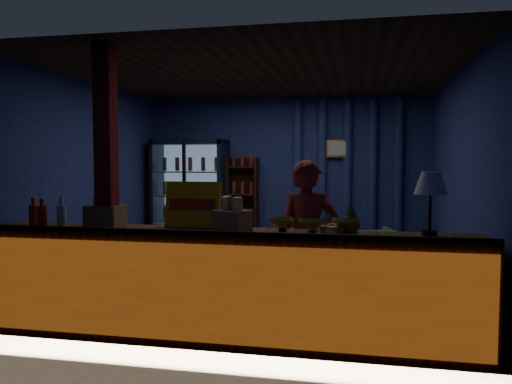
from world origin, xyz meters
The scene contains 19 objects.
ground centered at (0.00, 0.00, 0.00)m, with size 4.60×4.60×0.00m, color #515154.
room_walls centered at (0.00, 0.00, 1.57)m, with size 4.60×4.60×4.60m.
counter centered at (0.00, -1.91, 0.48)m, with size 4.40×0.57×0.99m.
support_post centered at (-1.05, -1.90, 1.30)m, with size 0.16×0.16×2.60m, color maroon.
beverage_cooler centered at (-1.55, 1.92, 0.93)m, with size 1.20×0.62×1.90m.
bottle_shelf centered at (-0.70, 2.06, 0.79)m, with size 0.50×0.28×1.60m.
curtain_folds centered at (1.00, 2.14, 1.30)m, with size 1.74×0.14×2.50m.
framed_picture centered at (0.85, 2.10, 1.75)m, with size 0.36×0.04×0.28m.
shopkeeper centered at (0.70, -1.33, 0.78)m, with size 0.57×0.37×1.56m, color maroon.
green_chair centered at (1.35, 1.28, 0.30)m, with size 0.64×0.66×0.60m, color #52A553.
side_table centered at (0.20, 1.43, 0.28)m, with size 0.72×0.61×0.66m.
yellow_sign centered at (-0.30, -1.72, 1.16)m, with size 0.52×0.12×0.42m.
soda_bottles centered at (-1.62, -1.97, 1.06)m, with size 0.37×0.17×0.28m.
snack_box_left centered at (-1.09, -1.86, 1.06)m, with size 0.31×0.26×0.32m.
snack_box_centre centered at (0.11, -1.89, 1.05)m, with size 0.34×0.32×0.30m.
pastry_tray centered at (0.97, -1.86, 0.97)m, with size 0.43×0.43×0.07m.
banana_bunches centered at (0.80, -1.92, 1.03)m, with size 0.76×0.29×0.17m.
table_lamp centered at (1.74, -1.81, 1.35)m, with size 0.26×0.26×0.52m.
pineapple centered at (1.11, -1.88, 1.06)m, with size 0.16×0.16×0.27m.
Camera 1 is at (1.15, -6.02, 1.55)m, focal length 35.00 mm.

